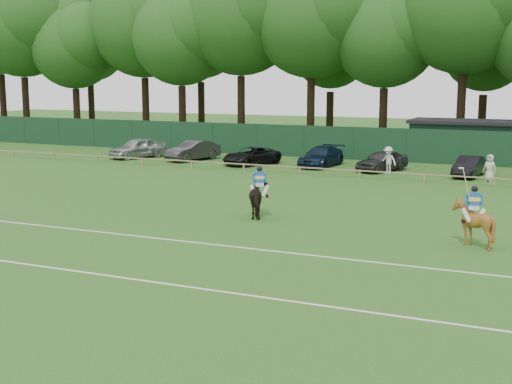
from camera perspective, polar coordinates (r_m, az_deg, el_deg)
The scene contains 18 objects.
ground at distance 27.07m, azimuth -3.53°, elevation -3.83°, with size 160.00×160.00×0.00m, color #1E4C14.
horse_dark at distance 30.80m, azimuth 0.30°, elevation -0.47°, with size 0.96×2.11×1.78m, color black.
horse_chestnut at distance 26.82m, azimuth 17.62°, elevation -2.48°, with size 1.41×1.59×1.75m, color brown.
sedan_silver at distance 54.03m, azimuth -9.84°, elevation 3.66°, with size 1.87×4.65×1.58m, color #ACAEB1.
sedan_grey at distance 51.89m, azimuth -5.26°, elevation 3.46°, with size 1.58×4.52×1.49m, color #2D2D2F.
suv_black at distance 49.11m, azimuth -0.39°, elevation 3.02°, with size 2.08×4.52×1.26m, color black.
sedan_navy at distance 48.40m, azimuth 5.45°, elevation 2.96°, with size 1.95×4.81×1.39m, color #101D32.
hatch_grey at distance 46.52m, azimuth 10.46°, elevation 2.58°, with size 1.66×4.14×1.41m, color #333235.
estate_black at distance 45.31m, azimuth 17.33°, elevation 2.04°, with size 1.36×3.90×1.29m, color black.
spectator_left at distance 45.25m, azimuth 10.97°, elevation 2.61°, with size 1.15×0.66×1.78m, color beige.
spectator_right at distance 43.55m, azimuth 18.89°, elevation 1.90°, with size 0.81×0.52×1.65m, color beige.
rider_dark at distance 30.66m, azimuth 0.30°, elevation 0.96°, with size 0.88×0.61×1.41m.
rider_chestnut at distance 26.66m, azimuth 17.70°, elevation -0.86°, with size 0.97×0.51×2.05m.
pitch_lines at distance 24.11m, azimuth -7.36°, elevation -5.56°, with size 60.00×5.10×0.01m.
pitch_rail at distance 43.51m, azimuth 7.37°, elevation 1.84°, with size 62.10×0.10×0.50m.
perimeter_fence at distance 52.06m, azimuth 10.21°, elevation 3.93°, with size 92.08×0.08×2.50m.
utility_shed at distance 53.94m, azimuth 17.19°, elevation 4.15°, with size 8.40×4.40×3.04m.
tree_row at distance 59.59m, azimuth 13.86°, elevation 3.30°, with size 96.00×12.00×21.00m, color #26561C, non-canonical shape.
Camera 1 is at (12.10, -23.38, 6.30)m, focal length 48.00 mm.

